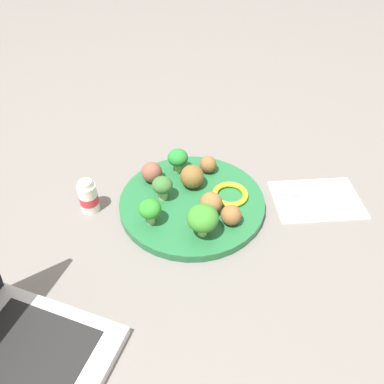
{
  "coord_description": "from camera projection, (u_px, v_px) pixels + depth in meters",
  "views": [
    {
      "loc": [
        0.07,
        0.55,
        0.53
      ],
      "look_at": [
        0.0,
        0.0,
        0.04
      ],
      "focal_mm": 36.83,
      "sensor_mm": 36.0,
      "label": 1
    }
  ],
  "objects": [
    {
      "name": "ground_plane",
      "position": [
        192.0,
        206.0,
        0.77
      ],
      "size": [
        4.0,
        4.0,
        0.0
      ],
      "primitive_type": "plane",
      "color": "slate"
    },
    {
      "name": "meatball_back_left",
      "position": [
        152.0,
        172.0,
        0.79
      ],
      "size": [
        0.04,
        0.04,
        0.04
      ],
      "primitive_type": "sphere",
      "color": "brown",
      "rests_on": "plate"
    },
    {
      "name": "meatball_back_right",
      "position": [
        211.0,
        203.0,
        0.72
      ],
      "size": [
        0.04,
        0.04,
        0.04
      ],
      "primitive_type": "sphere",
      "color": "olive",
      "rests_on": "plate"
    },
    {
      "name": "broccoli_floret_far_rim",
      "position": [
        150.0,
        209.0,
        0.69
      ],
      "size": [
        0.04,
        0.04,
        0.05
      ],
      "color": "#92C077",
      "rests_on": "plate"
    },
    {
      "name": "knife",
      "position": [
        311.0,
        191.0,
        0.79
      ],
      "size": [
        0.15,
        0.03,
        0.01
      ],
      "color": "silver",
      "rests_on": "napkin"
    },
    {
      "name": "meatball_mid_right",
      "position": [
        192.0,
        177.0,
        0.77
      ],
      "size": [
        0.05,
        0.05,
        0.05
      ],
      "primitive_type": "sphere",
      "color": "brown",
      "rests_on": "plate"
    },
    {
      "name": "pepper_ring_front_right",
      "position": [
        230.0,
        195.0,
        0.76
      ],
      "size": [
        0.09,
        0.09,
        0.01
      ],
      "primitive_type": "torus",
      "rotation": [
        0.0,
        0.0,
        1.85
      ],
      "color": "yellow",
      "rests_on": "plate"
    },
    {
      "name": "broccoli_floret_back_left",
      "position": [
        203.0,
        219.0,
        0.67
      ],
      "size": [
        0.06,
        0.06,
        0.06
      ],
      "color": "#99D06E",
      "rests_on": "plate"
    },
    {
      "name": "broccoli_floret_mid_left",
      "position": [
        162.0,
        186.0,
        0.74
      ],
      "size": [
        0.04,
        0.04,
        0.05
      ],
      "color": "#9ABD7A",
      "rests_on": "plate"
    },
    {
      "name": "napkin",
      "position": [
        317.0,
        199.0,
        0.78
      ],
      "size": [
        0.18,
        0.13,
        0.01
      ],
      "primitive_type": "cube",
      "rotation": [
        0.0,
        0.0,
        -0.05
      ],
      "color": "white",
      "rests_on": "ground_plane"
    },
    {
      "name": "broccoli_floret_back_right",
      "position": [
        178.0,
        158.0,
        0.8
      ],
      "size": [
        0.04,
        0.04,
        0.05
      ],
      "color": "#95BC70",
      "rests_on": "plate"
    },
    {
      "name": "meatball_mid_left",
      "position": [
        208.0,
        164.0,
        0.81
      ],
      "size": [
        0.04,
        0.04,
        0.04
      ],
      "primitive_type": "sphere",
      "color": "brown",
      "rests_on": "plate"
    },
    {
      "name": "fork",
      "position": [
        316.0,
        204.0,
        0.76
      ],
      "size": [
        0.12,
        0.03,
        0.01
      ],
      "color": "silver",
      "rests_on": "napkin"
    },
    {
      "name": "meatball_near_rim",
      "position": [
        231.0,
        215.0,
        0.7
      ],
      "size": [
        0.04,
        0.04,
        0.04
      ],
      "primitive_type": "sphere",
      "color": "brown",
      "rests_on": "plate"
    },
    {
      "name": "yogurt_bottle",
      "position": [
        89.0,
        197.0,
        0.74
      ],
      "size": [
        0.04,
        0.04,
        0.07
      ],
      "color": "white",
      "rests_on": "ground_plane"
    },
    {
      "name": "plate",
      "position": [
        192.0,
        203.0,
        0.76
      ],
      "size": [
        0.28,
        0.28,
        0.02
      ],
      "primitive_type": "cylinder",
      "color": "#236638",
      "rests_on": "ground_plane"
    }
  ]
}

